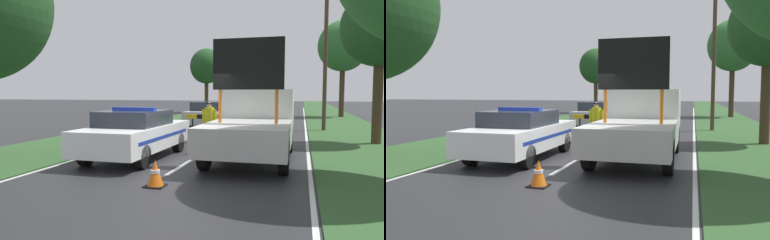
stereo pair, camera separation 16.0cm
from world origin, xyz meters
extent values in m
plane|color=#28282B|center=(0.00, 0.00, 0.00)|extent=(160.00, 160.00, 0.00)
cube|color=silver|center=(0.00, 0.24, 0.00)|extent=(0.12, 2.30, 0.01)
cube|color=silver|center=(0.00, 6.91, 0.00)|extent=(0.12, 2.30, 0.01)
cube|color=silver|center=(0.00, 13.57, 0.00)|extent=(0.12, 2.30, 0.01)
cube|color=silver|center=(0.00, 20.24, 0.00)|extent=(0.12, 2.30, 0.01)
cube|color=silver|center=(0.00, 26.91, 0.00)|extent=(0.12, 2.30, 0.01)
cube|color=silver|center=(0.00, 33.57, 0.00)|extent=(0.12, 2.30, 0.01)
cube|color=silver|center=(0.00, 40.24, 0.00)|extent=(0.12, 2.30, 0.01)
cube|color=silver|center=(-3.33, 13.71, 0.00)|extent=(0.10, 55.91, 0.01)
cube|color=silver|center=(3.33, 13.71, 0.00)|extent=(0.10, 55.91, 0.01)
cube|color=#2D5128|center=(-5.43, 20.00, 0.01)|extent=(3.99, 120.00, 0.03)
cube|color=#2D5128|center=(5.43, 20.00, 0.01)|extent=(3.99, 120.00, 0.03)
cube|color=white|center=(-1.72, 1.12, 0.67)|extent=(1.92, 4.80, 0.69)
cube|color=#282D38|center=(-1.72, 0.98, 1.23)|extent=(1.69, 2.21, 0.45)
cylinder|color=black|center=(-2.56, 2.61, 0.32)|extent=(0.24, 0.64, 0.64)
cylinder|color=black|center=(-0.88, 2.61, 0.32)|extent=(0.24, 0.64, 0.64)
cylinder|color=black|center=(-2.56, -0.36, 0.32)|extent=(0.24, 0.64, 0.64)
cylinder|color=black|center=(-0.88, -0.36, 0.32)|extent=(0.24, 0.64, 0.64)
cube|color=#1E38C6|center=(-1.72, 0.98, 1.51)|extent=(1.34, 0.24, 0.10)
cube|color=#193399|center=(-1.72, 1.12, 0.70)|extent=(1.93, 3.94, 0.10)
cube|color=black|center=(-1.72, 3.56, 0.60)|extent=(1.05, 0.08, 0.41)
cube|color=white|center=(1.72, 3.59, 1.28)|extent=(2.23, 1.99, 1.64)
cube|color=#232833|center=(1.72, 4.56, 1.57)|extent=(1.90, 0.04, 0.72)
cube|color=#B2B2AD|center=(1.72, 0.73, 0.82)|extent=(2.23, 3.73, 0.72)
cylinder|color=#D16619|center=(0.96, 0.73, 1.63)|extent=(0.09, 0.09, 0.90)
cylinder|color=#D16619|center=(2.47, 0.73, 1.63)|extent=(0.09, 0.09, 0.90)
cube|color=black|center=(1.72, 0.73, 2.76)|extent=(1.88, 0.12, 1.36)
cylinder|color=black|center=(0.72, 3.59, 0.46)|extent=(0.24, 0.91, 0.91)
cylinder|color=black|center=(2.71, 3.59, 0.46)|extent=(0.24, 0.91, 0.91)
cylinder|color=black|center=(0.72, -0.02, 0.46)|extent=(0.24, 0.91, 0.91)
cylinder|color=black|center=(2.71, -0.02, 0.46)|extent=(0.24, 0.91, 0.91)
cylinder|color=black|center=(-1.44, 6.28, 0.43)|extent=(0.07, 0.07, 0.86)
cylinder|color=black|center=(1.00, 6.28, 0.43)|extent=(0.07, 0.07, 0.86)
cube|color=yellow|center=(-1.49, 6.28, 0.96)|extent=(0.51, 0.08, 0.18)
cube|color=black|center=(-0.98, 6.28, 0.96)|extent=(0.51, 0.08, 0.18)
cube|color=yellow|center=(-0.47, 6.28, 0.96)|extent=(0.51, 0.08, 0.18)
cube|color=black|center=(0.03, 6.28, 0.96)|extent=(0.51, 0.08, 0.18)
cube|color=yellow|center=(0.54, 6.28, 0.96)|extent=(0.51, 0.08, 0.18)
cube|color=black|center=(1.05, 6.28, 0.96)|extent=(0.51, 0.08, 0.18)
cylinder|color=#191E38|center=(-0.50, 5.15, 0.40)|extent=(0.15, 0.15, 0.80)
cylinder|color=#191E38|center=(-0.34, 5.15, 0.40)|extent=(0.15, 0.15, 0.80)
cylinder|color=yellow|center=(-0.42, 5.15, 1.10)|extent=(0.37, 0.37, 0.60)
cylinder|color=yellow|center=(-0.65, 5.15, 1.07)|extent=(0.12, 0.12, 0.51)
cylinder|color=yellow|center=(-0.19, 5.15, 1.07)|extent=(0.12, 0.12, 0.51)
sphere|color=beige|center=(-0.42, 5.15, 1.50)|extent=(0.21, 0.21, 0.21)
cylinder|color=#141933|center=(-0.42, 5.15, 1.56)|extent=(0.24, 0.24, 0.05)
cylinder|color=brown|center=(0.07, 5.97, 0.45)|extent=(0.17, 0.17, 0.89)
cylinder|color=brown|center=(0.25, 5.97, 0.45)|extent=(0.17, 0.17, 0.89)
cylinder|color=#B2AD9E|center=(0.16, 5.97, 1.22)|extent=(0.41, 0.41, 0.67)
cylinder|color=#B2AD9E|center=(-0.09, 5.97, 1.19)|extent=(0.13, 0.13, 0.57)
cylinder|color=#B2AD9E|center=(0.42, 5.97, 1.19)|extent=(0.13, 0.13, 0.57)
sphere|color=beige|center=(0.16, 5.97, 1.67)|extent=(0.23, 0.23, 0.23)
cube|color=black|center=(0.09, 2.37, 0.01)|extent=(0.48, 0.48, 0.03)
cone|color=orange|center=(0.09, 2.37, 0.35)|extent=(0.41, 0.41, 0.64)
cylinder|color=white|center=(0.09, 2.37, 0.38)|extent=(0.23, 0.23, 0.09)
cube|color=black|center=(0.15, -1.99, 0.01)|extent=(0.41, 0.41, 0.03)
cone|color=orange|center=(0.15, -1.99, 0.30)|extent=(0.35, 0.35, 0.54)
cylinder|color=white|center=(0.15, -1.99, 0.33)|extent=(0.20, 0.20, 0.08)
cube|color=#B2B2B7|center=(-1.87, 11.21, 0.66)|extent=(1.88, 4.61, 0.68)
cube|color=#282D38|center=(-1.87, 11.07, 1.24)|extent=(1.65, 2.12, 0.48)
cylinder|color=black|center=(-2.69, 12.64, 0.32)|extent=(0.24, 0.64, 0.64)
cylinder|color=black|center=(-1.05, 12.64, 0.32)|extent=(0.24, 0.64, 0.64)
cylinder|color=black|center=(-2.69, 9.78, 0.32)|extent=(0.24, 0.64, 0.64)
cylinder|color=black|center=(-1.05, 9.78, 0.32)|extent=(0.24, 0.64, 0.64)
cube|color=slate|center=(-1.71, 17.31, 0.65)|extent=(1.77, 4.27, 0.60)
cube|color=#282D38|center=(-1.71, 17.18, 1.19)|extent=(1.55, 1.97, 0.48)
cylinder|color=black|center=(-2.47, 18.64, 0.35)|extent=(0.24, 0.71, 0.71)
cylinder|color=black|center=(-0.94, 18.64, 0.35)|extent=(0.24, 0.71, 0.71)
cylinder|color=black|center=(-2.47, 15.99, 0.35)|extent=(0.24, 0.71, 0.71)
cylinder|color=black|center=(-0.94, 15.99, 0.35)|extent=(0.24, 0.71, 0.71)
cylinder|color=#42301E|center=(5.89, 6.51, 1.71)|extent=(0.37, 0.37, 3.41)
ellipsoid|color=#1E471E|center=(5.89, 6.51, 4.49)|extent=(2.88, 2.88, 3.02)
cylinder|color=#42301E|center=(-5.93, 26.55, 1.68)|extent=(0.38, 0.38, 3.36)
ellipsoid|color=#1E471E|center=(-5.93, 26.55, 4.58)|extent=(3.26, 3.26, 3.42)
cylinder|color=#42301E|center=(6.19, 23.21, 2.14)|extent=(0.40, 0.40, 4.28)
ellipsoid|color=#2D662D|center=(6.19, 23.21, 5.74)|extent=(3.90, 3.90, 4.10)
cylinder|color=#473828|center=(4.23, 11.38, 4.31)|extent=(0.20, 0.20, 8.63)
camera|label=1|loc=(3.10, -9.27, 2.00)|focal=35.00mm
camera|label=2|loc=(3.25, -9.22, 2.00)|focal=35.00mm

